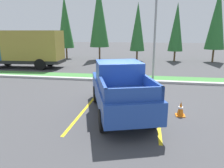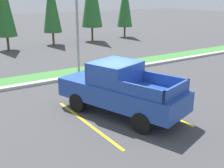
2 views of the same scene
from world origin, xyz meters
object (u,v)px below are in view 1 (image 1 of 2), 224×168
Objects in this scene: pickup_truck_main at (120,88)px; traffic_cone at (181,109)px; street_light at (156,19)px; cypress_tree_center at (138,27)px; cypress_tree_leftmost at (65,22)px; cypress_tree_right_inner at (177,27)px; cypress_tree_left_inner at (99,15)px; cargo_truck_distant at (27,48)px; cypress_tree_rightmost at (217,19)px.

traffic_cone is (2.45, 0.01, -0.75)m from pickup_truck_main.
street_light is 1.09× the size of cypress_tree_center.
cypress_tree_leftmost is 13.12m from cypress_tree_right_inner.
cypress_tree_left_inner is (-6.10, 10.02, 1.03)m from street_light.
street_light is at bearing -45.46° from cypress_tree_leftmost.
cypress_tree_left_inner reaches higher than cypress_tree_center.
cypress_tree_right_inner reaches higher than traffic_cone.
pickup_truck_main is 17.50m from cypress_tree_left_inner.
cargo_truck_distant is 11.56× the size of traffic_cone.
street_light is 1.10× the size of cypress_tree_right_inner.
pickup_truck_main is at bearing -179.69° from traffic_cone.
traffic_cone is at bearing 0.31° from pickup_truck_main.
cypress_tree_leftmost is 0.87× the size of cypress_tree_left_inner.
street_light is at bearing -16.45° from cargo_truck_distant.
cypress_tree_rightmost reaches higher than cargo_truck_distant.
cypress_tree_right_inner is 10.72× the size of traffic_cone.
street_light is at bearing 76.90° from pickup_truck_main.
pickup_truck_main is at bearing -74.27° from cypress_tree_left_inner.
cargo_truck_distant is at bearing 135.55° from pickup_truck_main.
cypress_tree_leftmost reaches higher than cypress_tree_center.
traffic_cone is (12.37, -9.71, -1.56)m from cargo_truck_distant.
pickup_truck_main is at bearing -103.67° from cypress_tree_right_inner.
cypress_tree_left_inner is (-4.62, 16.39, 4.07)m from pickup_truck_main.
street_light is 0.81× the size of cypress_tree_left_inner.
cypress_tree_rightmost is (6.73, 10.38, 0.56)m from street_light.
cypress_tree_left_inner is at bearing -176.90° from cypress_tree_right_inner.
cypress_tree_rightmost is at bearing 21.17° from cargo_truck_distant.
cypress_tree_left_inner reaches higher than traffic_cone.
cypress_tree_center is (-1.65, 9.99, -0.26)m from street_light.
traffic_cone is (-1.65, -16.85, -3.50)m from cypress_tree_right_inner.
pickup_truck_main is at bearing -116.13° from cypress_tree_rightmost.
cypress_tree_right_inner reaches higher than cargo_truck_distant.
cypress_tree_left_inner is at bearing -8.16° from cypress_tree_leftmost.
cypress_tree_right_inner is at bearing 6.81° from cypress_tree_center.
cypress_tree_left_inner is (4.39, -0.63, 0.68)m from cypress_tree_leftmost.
cargo_truck_distant reaches higher than pickup_truck_main.
cypress_tree_center reaches higher than cypress_tree_right_inner.
cargo_truck_distant is 12.09m from street_light.
cypress_tree_right_inner is at bearing 3.10° from cypress_tree_left_inner.
cypress_tree_left_inner reaches higher than cypress_tree_leftmost.
cypress_tree_right_inner is 4.20m from cypress_tree_rightmost.
cargo_truck_distant is at bearing -158.83° from cypress_tree_rightmost.
pickup_truck_main is 0.80× the size of cargo_truck_distant.
cypress_tree_leftmost is at bearing 179.09° from cypress_tree_rightmost.
cypress_tree_center is 4.31m from cypress_tree_right_inner.
cypress_tree_leftmost is 1.16× the size of cypress_tree_center.
cypress_tree_rightmost is at bearing -0.91° from cypress_tree_leftmost.
cypress_tree_right_inner is 0.82× the size of cypress_tree_rightmost.
cypress_tree_center is (4.44, -0.04, -1.29)m from cypress_tree_left_inner.
traffic_cone is (7.07, -16.37, -4.82)m from cypress_tree_left_inner.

